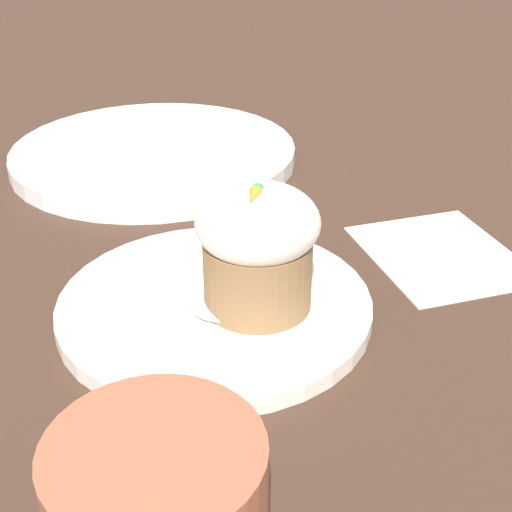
% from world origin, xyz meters
% --- Properties ---
extents(ground_plane, '(4.00, 4.00, 0.00)m').
position_xyz_m(ground_plane, '(0.00, 0.00, 0.00)').
color(ground_plane, '#3D281E').
extents(dessert_plate, '(0.22, 0.22, 0.01)m').
position_xyz_m(dessert_plate, '(0.00, 0.00, 0.01)').
color(dessert_plate, white).
rests_on(dessert_plate, ground_plane).
extents(carrot_cake, '(0.08, 0.08, 0.09)m').
position_xyz_m(carrot_cake, '(0.00, 0.03, 0.06)').
color(carrot_cake, olive).
rests_on(carrot_cake, dessert_plate).
extents(spoon, '(0.04, 0.12, 0.01)m').
position_xyz_m(spoon, '(0.01, -0.01, 0.02)').
color(spoon, silver).
rests_on(spoon, dessert_plate).
extents(side_plate, '(0.30, 0.30, 0.02)m').
position_xyz_m(side_plate, '(-0.26, -0.14, 0.01)').
color(side_plate, white).
rests_on(side_plate, ground_plane).
extents(paper_napkin, '(0.17, 0.16, 0.00)m').
position_xyz_m(paper_napkin, '(-0.12, 0.15, 0.00)').
color(paper_napkin, white).
rests_on(paper_napkin, ground_plane).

